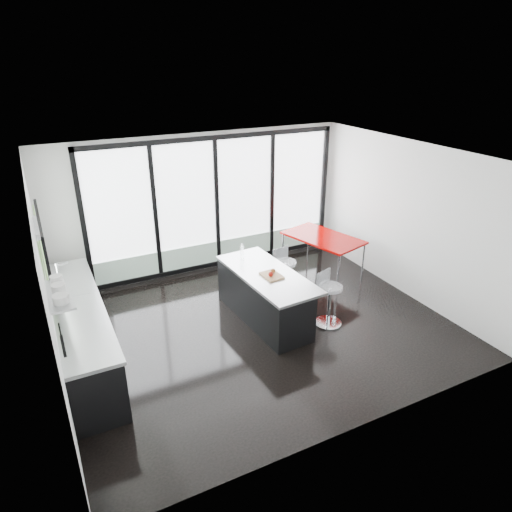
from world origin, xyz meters
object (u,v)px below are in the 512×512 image
bar_stool_near (329,305)px  bar_stool_far (285,279)px  island (263,296)px  red_table (322,256)px

bar_stool_near → bar_stool_far: bearing=79.9°
island → red_table: (1.83, 0.97, -0.02)m
bar_stool_far → red_table: bearing=11.9°
bar_stool_far → bar_stool_near: bearing=-92.3°
bar_stool_near → bar_stool_far: size_ratio=1.01×
island → red_table: 2.07m
bar_stool_far → island: bearing=-155.0°
bar_stool_far → red_table: red_table is taller
red_table → island: bearing=-152.1°
island → bar_stool_near: size_ratio=2.96×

